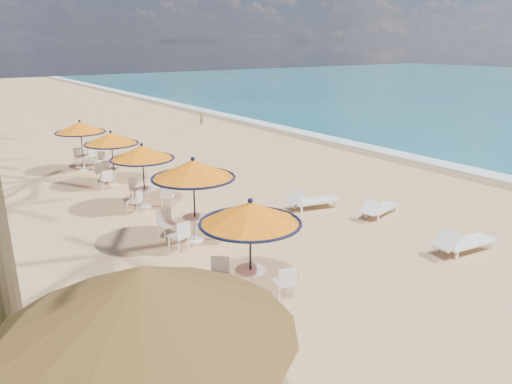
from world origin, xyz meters
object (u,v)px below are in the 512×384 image
Objects in this scene: lounger_near at (463,242)px; lounger_mid at (379,208)px; station_0 at (250,223)px; lounger_far at (311,200)px; station_4 at (82,133)px; palapa at (143,302)px; station_1 at (193,180)px; station_2 at (143,161)px; station_3 at (110,145)px.

lounger_near is 1.11× the size of lounger_mid.
station_0 reaches higher than lounger_far.
lounger_mid is (6.57, 2.10, -1.52)m from station_0.
station_4 is 16.42m from lounger_near.
station_4 is 0.58× the size of palapa.
lounger_far is (-1.35, 1.88, 0.03)m from lounger_mid.
lounger_far is at bearing 3.43° from station_1.
station_1 is at bearing -163.96° from lounger_far.
station_4 is at bearing 88.22° from station_0.
station_0 is 4.91m from palapa.
palapa is at bearing -139.98° from station_0.
station_0 is at bearing -98.28° from station_1.
station_0 is at bearing 175.32° from lounger_near.
lounger_mid is at bearing -41.73° from station_2.
station_1 is 1.26× the size of lounger_far.
station_2 is 0.59× the size of palapa.
station_1 is 1.10× the size of station_4.
station_2 is at bearing 67.86° from palapa.
palapa is at bearing -166.52° from lounger_mid.
station_4 is 1.24× the size of lounger_mid.
station_3 is at bearing 136.02° from lounger_far.
station_0 is 1.19× the size of lounger_far.
lounger_near is at bearing -41.40° from station_1.
station_4 reaches higher than lounger_near.
station_1 is at bearing 58.02° from palapa.
station_2 is at bearing 85.54° from station_0.
station_2 is 8.15m from lounger_mid.
station_4 is 11.23m from lounger_far.
station_0 is at bearing -91.78° from station_4.
station_4 is (-0.10, 10.35, -0.16)m from station_1.
station_1 is 6.43m from lounger_mid.
station_3 is 14.75m from palapa.
station_3 is 1.09× the size of lounger_near.
station_2 is 6.60m from station_4.
lounger_near is at bearing -57.31° from station_2.
station_1 reaches higher than lounger_near.
lounger_near reaches higher than lounger_mid.
lounger_mid is at bearing -41.60° from lounger_far.
station_0 is at bearing -130.07° from lounger_far.
station_4 is at bearing 103.74° from lounger_mid.
station_0 is 14.06m from station_4.
station_3 is 1.12× the size of lounger_far.
lounger_far is (4.64, -3.47, -1.36)m from station_2.
station_1 reaches higher than lounger_far.
station_0 reaches higher than lounger_near.
station_2 is 1.13× the size of lounger_near.
lounger_near is at bearing -11.63° from station_0.
station_0 reaches higher than station_4.
station_2 is (0.04, 3.75, -0.16)m from station_1.
station_3 is 0.98× the size of station_4.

